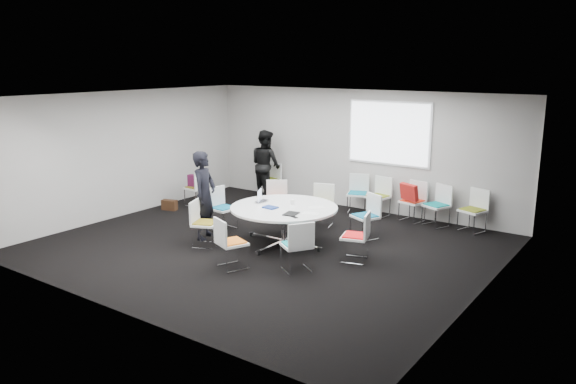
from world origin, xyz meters
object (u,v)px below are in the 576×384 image
Objects in this scene: chair_ring_h at (297,255)px; laptop at (263,202)px; chair_ring_e at (223,216)px; chair_ring_d at (277,209)px; chair_ring_g at (231,253)px; chair_back_d at (436,213)px; chair_back_c at (412,209)px; chair_back_a at (358,201)px; person_back at (266,165)px; chair_ring_f at (205,232)px; conference_table at (284,217)px; cup at (292,202)px; maroon_bag at (196,181)px; brown_bag at (169,205)px; chair_back_e at (472,219)px; chair_back_b at (378,204)px; chair_person_back at (270,187)px; chair_ring_a at (355,246)px; person_main at (204,195)px; chair_ring_c at (321,213)px; chair_ring_b at (365,225)px; chair_spare_left at (197,195)px.

chair_ring_h reaches higher than laptop.
chair_ring_d is at bearing 160.35° from chair_ring_e.
chair_ring_g is 4.81m from chair_back_d.
chair_ring_d is 2.96m from chair_back_c.
chair_back_a is 2.65m from person_back.
chair_back_c is at bearing 18.61° from chair_back_d.
chair_ring_g is at bearing 40.64° from chair_ring_f.
chair_ring_e is at bearing 178.64° from conference_table.
chair_ring_e is at bearing -173.20° from cup.
chair_ring_h is 1.00× the size of chair_back_c.
maroon_bag is at bearing 165.38° from cup.
brown_bag is at bearing -21.02° from chair_ring_d.
chair_ring_d is 1.00× the size of chair_ring_h.
person_back is at bearing 20.49° from chair_back_e.
chair_back_c is at bearing 138.93° from chair_ring_e.
chair_back_d is (1.37, -0.01, 0.00)m from chair_back_b.
chair_ring_e is at bearing 62.01° from chair_back_b.
chair_person_back is (-4.46, 0.04, 0.00)m from chair_back_d.
cup is (0.03, 0.23, 0.26)m from conference_table.
chair_back_c is 2.20× the size of maroon_bag.
person_back is at bearing 39.63° from chair_ring_a.
chair_back_b is (1.63, 1.64, 0.00)m from chair_ring_d.
chair_ring_f and chair_person_back have the same top height.
brown_bag is at bearing 80.72° from laptop.
chair_ring_e is 0.89m from person_main.
person_back reaches higher than chair_ring_c.
chair_ring_f is 1.00× the size of chair_back_a.
person_main is 5.62× the size of laptop.
conference_table is 1.16× the size of person_back.
chair_ring_b is at bearing 103.27° from chair_back_a.
chair_ring_f and chair_back_e have the same top height.
person_main is at bearing -150.85° from cup.
chair_person_back is 0.51× the size of person_main.
chair_ring_b is 2.20× the size of maroon_bag.
cup is 0.25× the size of brown_bag.
chair_ring_c is at bearing 165.92° from chair_person_back.
chair_back_a is 1.00× the size of chair_spare_left.
laptop is (2.88, -1.09, 0.47)m from chair_spare_left.
chair_ring_g is 1.80m from laptop.
chair_ring_h is 2.44× the size of brown_bag.
chair_back_a is (0.12, 1.39, 0.00)m from chair_ring_c.
chair_ring_a is at bearing 118.96° from chair_back_b.
chair_back_d is at bearing 55.24° from conference_table.
chair_back_c and chair_spare_left have the same top height.
conference_table is 1.66m from chair_ring_b.
person_main is 4.35× the size of maroon_bag.
chair_ring_a is 5.29m from brown_bag.
maroon_bag is (-3.47, 2.73, 0.34)m from chair_ring_g.
chair_ring_g is 2.84× the size of laptop.
chair_ring_h is at bearing -52.60° from cup.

